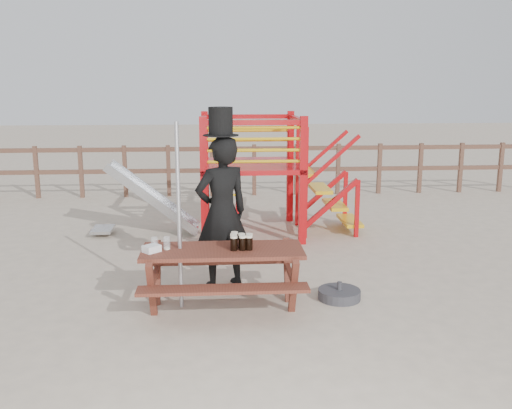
% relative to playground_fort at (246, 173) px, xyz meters
% --- Properties ---
extents(ground, '(60.00, 60.00, 0.00)m').
position_rel_playground_fort_xyz_m(ground, '(-0.12, -3.58, -1.07)').
color(ground, '#BFAC94').
rests_on(ground, ground).
extents(back_fence, '(15.09, 0.09, 1.20)m').
position_rel_playground_fort_xyz_m(back_fence, '(-0.12, 3.42, -0.34)').
color(back_fence, brown).
rests_on(back_fence, ground).
extents(playground_fort, '(4.71, 1.84, 2.10)m').
position_rel_playground_fort_xyz_m(playground_fort, '(0.00, 0.00, 0.00)').
color(playground_fort, '#B50C10').
rests_on(playground_fort, ground).
extents(picnic_table, '(1.89, 1.31, 0.73)m').
position_rel_playground_fort_xyz_m(picnic_table, '(-0.47, -3.43, -0.61)').
color(picnic_table, brown).
rests_on(picnic_table, ground).
extents(man_with_hat, '(0.85, 0.73, 2.33)m').
position_rel_playground_fort_xyz_m(man_with_hat, '(-0.47, -2.70, -0.03)').
color(man_with_hat, black).
rests_on(man_with_hat, ground).
extents(metal_pole, '(0.05, 0.05, 2.20)m').
position_rel_playground_fort_xyz_m(metal_pole, '(-0.97, -3.37, 0.03)').
color(metal_pole, '#B2B2B7').
rests_on(metal_pole, ground).
extents(parasol_base, '(0.52, 0.52, 0.22)m').
position_rel_playground_fort_xyz_m(parasol_base, '(0.96, -3.26, -1.01)').
color(parasol_base, '#323236').
rests_on(parasol_base, ground).
extents(paper_bag, '(0.23, 0.22, 0.08)m').
position_rel_playground_fort_xyz_m(paper_bag, '(-1.28, -3.50, -0.30)').
color(paper_bag, white).
rests_on(paper_bag, picnic_table).
extents(stout_pints, '(0.26, 0.27, 0.17)m').
position_rel_playground_fort_xyz_m(stout_pints, '(-0.26, -3.44, -0.26)').
color(stout_pints, black).
rests_on(stout_pints, picnic_table).
extents(empty_glasses, '(0.22, 0.10, 0.15)m').
position_rel_playground_fort_xyz_m(empty_glasses, '(-1.19, -3.41, -0.28)').
color(empty_glasses, silver).
rests_on(empty_glasses, picnic_table).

